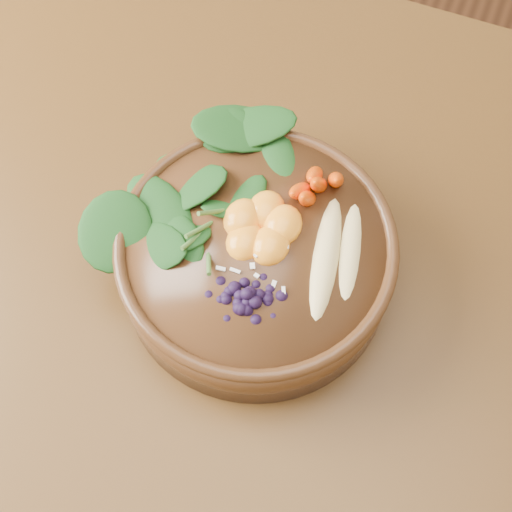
# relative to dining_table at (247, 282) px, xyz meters

# --- Properties ---
(ground) EXTENTS (4.00, 4.00, 0.00)m
(ground) POSITION_rel_dining_table_xyz_m (0.00, 0.00, -0.66)
(ground) COLOR #381E0F
(ground) RESTS_ON ground
(dining_table) EXTENTS (1.60, 0.90, 0.75)m
(dining_table) POSITION_rel_dining_table_xyz_m (0.00, 0.00, 0.00)
(dining_table) COLOR #331C0C
(dining_table) RESTS_ON ground
(stoneware_bowl) EXTENTS (0.35, 0.35, 0.08)m
(stoneware_bowl) POSITION_rel_dining_table_xyz_m (0.02, -0.03, 0.13)
(stoneware_bowl) COLOR #4F2E16
(stoneware_bowl) RESTS_ON dining_table
(kale_heap) EXTENTS (0.22, 0.21, 0.05)m
(kale_heap) POSITION_rel_dining_table_xyz_m (-0.03, 0.02, 0.20)
(kale_heap) COLOR #164416
(kale_heap) RESTS_ON stoneware_bowl
(carrot_cluster) EXTENTS (0.07, 0.07, 0.08)m
(carrot_cluster) POSITION_rel_dining_table_xyz_m (0.06, 0.06, 0.21)
(carrot_cluster) COLOR #F53E00
(carrot_cluster) RESTS_ON stoneware_bowl
(banana_halves) EXTENTS (0.08, 0.17, 0.03)m
(banana_halves) POSITION_rel_dining_table_xyz_m (0.11, -0.01, 0.19)
(banana_halves) COLOR #E0CC84
(banana_halves) RESTS_ON stoneware_bowl
(mandarin_cluster) EXTENTS (0.10, 0.11, 0.03)m
(mandarin_cluster) POSITION_rel_dining_table_xyz_m (0.02, -0.01, 0.19)
(mandarin_cluster) COLOR orange
(mandarin_cluster) RESTS_ON stoneware_bowl
(blueberry_pile) EXTENTS (0.15, 0.13, 0.04)m
(blueberry_pile) POSITION_rel_dining_table_xyz_m (0.04, -0.09, 0.19)
(blueberry_pile) COLOR black
(blueberry_pile) RESTS_ON stoneware_bowl
(coconut_flakes) EXTENTS (0.11, 0.09, 0.01)m
(coconut_flakes) POSITION_rel_dining_table_xyz_m (0.03, -0.05, 0.18)
(coconut_flakes) COLOR white
(coconut_flakes) RESTS_ON stoneware_bowl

